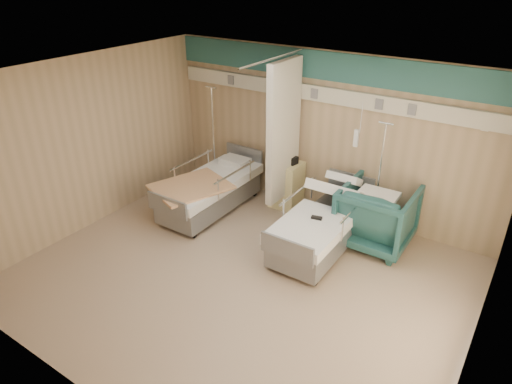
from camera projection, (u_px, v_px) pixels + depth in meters
ground at (241, 277)px, 6.54m from camera, size 6.00×5.00×0.00m
room_walls at (249, 150)px, 5.89m from camera, size 6.04×5.04×2.82m
bed_right at (321, 230)px, 7.06m from camera, size 1.00×2.16×0.63m
bed_left at (210, 194)px, 8.15m from camera, size 1.00×2.16×0.63m
bedside_cabinet at (287, 185)px, 8.24m from camera, size 0.50×0.48×0.85m
visitor_armchair at (377, 216)px, 7.10m from camera, size 1.07×1.10×1.00m
waffle_blanket at (379, 185)px, 6.84m from camera, size 0.60×0.53×0.07m
iv_stand_right at (374, 211)px, 7.47m from camera, size 0.34×0.34×1.90m
iv_stand_left at (215, 169)px, 8.89m from camera, size 0.36×0.36×2.03m
call_remote at (317, 218)px, 6.75m from camera, size 0.17×0.10×0.04m
tan_blanket at (191, 187)px, 7.67m from camera, size 1.32×1.47×0.04m
toiletry_bag at (291, 159)px, 8.03m from camera, size 0.27×0.20×0.13m
white_cup at (283, 159)px, 8.04m from camera, size 0.10×0.10×0.13m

